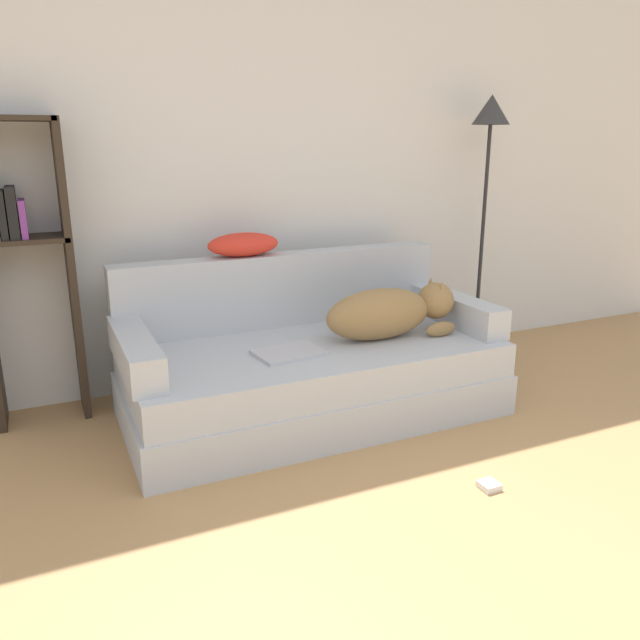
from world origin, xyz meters
The scene contains 11 objects.
wall_back centered at (0.00, 2.88, 1.35)m, with size 7.01×0.06×2.70m.
couch centered at (0.05, 2.16, 0.19)m, with size 1.93×0.96×0.39m.
couch_backrest centered at (0.05, 2.56, 0.59)m, with size 1.89×0.15×0.40m.
couch_arm_left centered at (-0.84, 2.15, 0.47)m, with size 0.15×0.77×0.16m.
couch_arm_right centered at (0.94, 2.15, 0.47)m, with size 0.15×0.77×0.16m.
dog centered at (0.47, 2.07, 0.53)m, with size 0.76×0.24×0.29m.
laptop centered at (-0.12, 2.04, 0.40)m, with size 0.35×0.27×0.02m.
throw_pillow centered at (-0.17, 2.58, 0.86)m, with size 0.40×0.20×0.13m.
bookshelf centered at (-1.26, 2.70, 0.87)m, with size 0.44×0.26×1.51m.
floor_lamp centered at (1.47, 2.59, 1.35)m, with size 0.23×0.23×1.67m.
power_adapter centered at (0.41, 1.15, 0.01)m, with size 0.08×0.08×0.03m.
Camera 1 is at (-1.20, -0.65, 1.40)m, focal length 35.00 mm.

